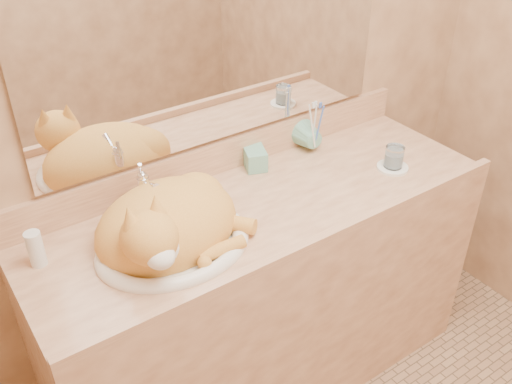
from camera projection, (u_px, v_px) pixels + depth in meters
wall_back at (218, 63)px, 1.84m from camera, size 2.40×0.02×2.50m
vanity_counter at (265, 298)px, 2.11m from camera, size 1.60×0.55×0.85m
mirror at (218, 21)px, 1.76m from camera, size 1.30×0.02×0.80m
sink_basin at (172, 227)px, 1.66m from camera, size 0.50×0.43×0.14m
faucet at (145, 194)px, 1.77m from camera, size 0.07×0.13×0.18m
cat at (167, 223)px, 1.66m from camera, size 0.49×0.42×0.25m
soap_dispenser at (258, 154)px, 1.99m from camera, size 0.10×0.10×0.16m
toothbrush_cup at (315, 142)px, 2.12m from camera, size 0.12×0.12×0.10m
toothbrushes at (316, 124)px, 2.08m from camera, size 0.04×0.04×0.22m
saucer at (392, 167)px, 2.06m from camera, size 0.11×0.11×0.01m
water_glass at (394, 157)px, 2.04m from camera, size 0.07×0.07×0.08m
lotion_bottle at (36, 249)px, 1.60m from camera, size 0.05×0.05×0.11m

